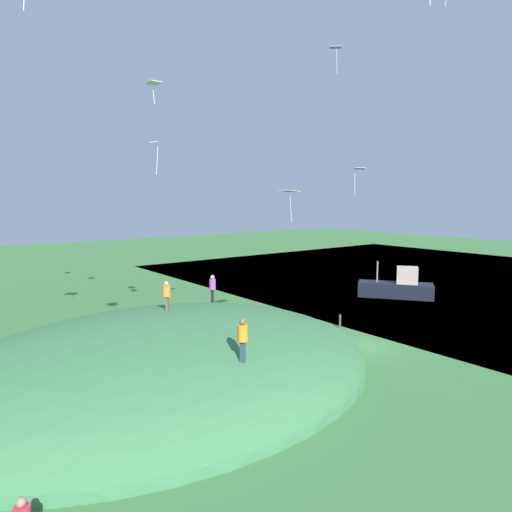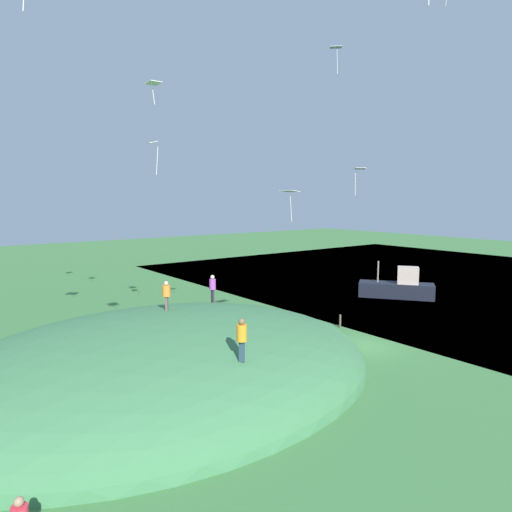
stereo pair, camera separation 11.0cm
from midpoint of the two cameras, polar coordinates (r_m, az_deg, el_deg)
name	(u,v)px [view 2 (the right image)]	position (r m, az deg, el deg)	size (l,w,h in m)	color
ground_plane	(362,346)	(29.03, 13.16, -10.89)	(160.00, 160.00, 0.00)	#3D733B
grass_hill	(161,376)	(24.34, -11.61, -14.44)	(23.43, 17.93, 6.04)	#3A7247
boat_on_lake	(398,287)	(43.48, 17.34, -3.76)	(5.45, 6.45, 3.25)	black
person_on_hilltop	(166,292)	(24.92, -10.98, -4.45)	(0.61, 0.61, 1.58)	brown
person_walking_path	(242,335)	(18.84, -1.63, -9.76)	(0.60, 0.60, 1.82)	#233749
person_near_shore	(213,285)	(28.62, -5.32, -3.65)	(0.41, 0.41, 1.74)	#2E2931
kite_4	(153,84)	(26.08, -12.53, 20.21)	(0.72, 0.98, 1.10)	#F2DECE
kite_6	(290,192)	(30.73, 4.33, 7.91)	(0.97, 1.27, 2.08)	white
kite_7	(336,49)	(39.88, 10.03, 24.06)	(1.12, 1.11, 2.12)	white
kite_8	(360,171)	(36.35, 12.87, 10.31)	(0.98, 0.91, 2.08)	white
kite_12	(152,145)	(27.98, -12.66, 13.31)	(0.68, 0.84, 1.91)	silver
mooring_post	(340,321)	(32.60, 10.53, -7.98)	(0.14, 0.14, 0.92)	brown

